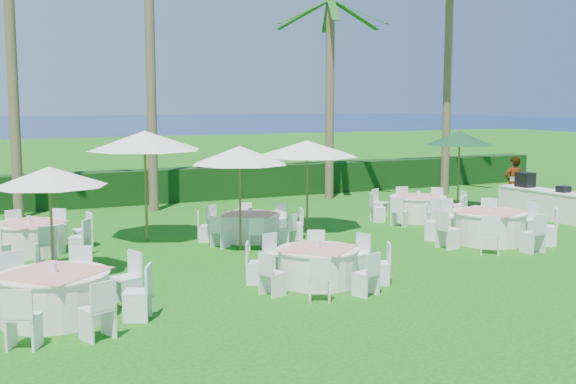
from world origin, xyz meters
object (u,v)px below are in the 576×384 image
object	(u,v)px
banquet_table_b	(318,265)
banquet_table_f	(418,208)
banquet_table_c	(489,226)
banquet_table_d	(30,237)
banquet_table_a	(54,295)
umbrella_c	(145,141)
buffet_table	(552,204)
umbrella_d	(307,148)
umbrella_green	(460,138)
umbrella_a	(50,177)
umbrella_b	(240,155)
staff_person	(513,183)
banquet_table_e	(250,226)

from	to	relation	value
banquet_table_b	banquet_table_f	size ratio (longest dim) A/B	0.95
banquet_table_c	banquet_table_d	size ratio (longest dim) A/B	1.09
banquet_table_f	banquet_table_b	bearing A→B (deg)	-139.22
banquet_table_a	banquet_table_c	xyz separation A→B (m)	(11.10, 2.04, 0.01)
umbrella_c	buffet_table	size ratio (longest dim) A/B	0.76
umbrella_d	umbrella_green	xyz separation A→B (m)	(6.56, 1.56, 0.06)
banquet_table_a	umbrella_a	size ratio (longest dim) A/B	1.36
banquet_table_a	umbrella_d	xyz separation A→B (m)	(7.62, 5.60, 1.90)
umbrella_b	umbrella_green	size ratio (longest dim) A/B	0.98
umbrella_c	umbrella_d	distance (m)	4.51
banquet_table_b	umbrella_a	size ratio (longest dim) A/B	1.21
umbrella_c	banquet_table_d	bearing A→B (deg)	-174.24
banquet_table_a	umbrella_green	world-z (taller)	umbrella_green
staff_person	banquet_table_c	bearing A→B (deg)	53.23
banquet_table_a	staff_person	xyz separation A→B (m)	(15.61, 6.06, 0.48)
banquet_table_b	staff_person	bearing A→B (deg)	29.12
banquet_table_e	umbrella_d	size ratio (longest dim) A/B	0.96
banquet_table_e	umbrella_d	xyz separation A→B (m)	(1.97, 0.57, 1.96)
staff_person	banquet_table_d	bearing A→B (deg)	12.55
staff_person	buffet_table	bearing A→B (deg)	94.88
umbrella_green	staff_person	bearing A→B (deg)	-37.29
banquet_table_a	banquet_table_e	world-z (taller)	banquet_table_a
banquet_table_b	buffet_table	xyz separation A→B (m)	(10.26, 3.91, 0.09)
umbrella_d	umbrella_green	size ratio (longest dim) A/B	1.10
banquet_table_d	umbrella_b	bearing A→B (deg)	-20.61
banquet_table_e	banquet_table_f	world-z (taller)	banquet_table_f
banquet_table_e	buffet_table	bearing A→B (deg)	-5.26
banquet_table_b	banquet_table_c	world-z (taller)	banquet_table_c
banquet_table_c	banquet_table_f	size ratio (longest dim) A/B	1.11
umbrella_c	banquet_table_c	bearing A→B (deg)	-26.85
banquet_table_d	umbrella_a	world-z (taller)	umbrella_a
umbrella_b	buffet_table	world-z (taller)	umbrella_b
banquet_table_e	umbrella_a	distance (m)	5.91
banquet_table_d	banquet_table_f	size ratio (longest dim) A/B	1.01
banquet_table_f	umbrella_a	bearing A→B (deg)	-166.20
umbrella_a	umbrella_green	world-z (taller)	umbrella_green
umbrella_b	umbrella_green	world-z (taller)	umbrella_green
banquet_table_e	banquet_table_f	bearing A→B (deg)	6.84
umbrella_a	umbrella_d	size ratio (longest dim) A/B	0.81
umbrella_a	banquet_table_a	bearing A→B (deg)	-97.17
banquet_table_a	umbrella_c	size ratio (longest dim) A/B	1.08
banquet_table_a	banquet_table_d	xyz separation A→B (m)	(0.20, 5.77, -0.03)
banquet_table_b	umbrella_d	size ratio (longest dim) A/B	0.99
banquet_table_c	banquet_table_a	bearing A→B (deg)	-169.59
staff_person	umbrella_b	bearing A→B (deg)	22.49
banquet_table_f	umbrella_green	distance (m)	3.62
banquet_table_b	banquet_table_a	bearing A→B (deg)	-177.51
banquet_table_d	umbrella_c	bearing A→B (deg)	5.76
umbrella_c	umbrella_green	xyz separation A→B (m)	(11.03, 1.09, -0.24)
banquet_table_d	umbrella_b	distance (m)	5.43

